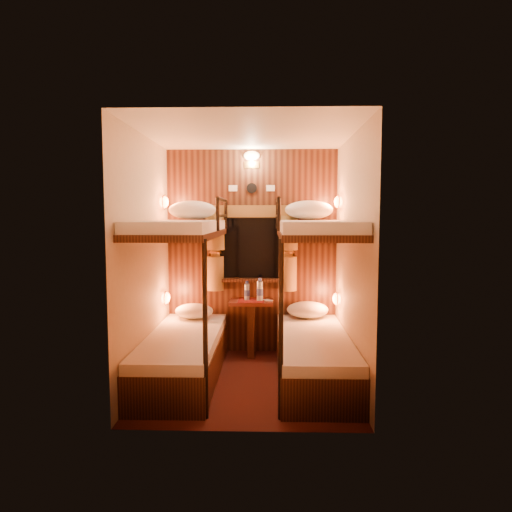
{
  "coord_description": "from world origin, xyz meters",
  "views": [
    {
      "loc": [
        0.21,
        -4.36,
        1.63
      ],
      "look_at": [
        0.07,
        0.15,
        1.23
      ],
      "focal_mm": 32.0,
      "sensor_mm": 36.0,
      "label": 1
    }
  ],
  "objects_px": {
    "table": "(251,320)",
    "bottle_left": "(247,292)",
    "bunk_left": "(183,324)",
    "bottle_right": "(260,291)",
    "bunk_right": "(314,324)"
  },
  "relations": [
    {
      "from": "table",
      "to": "bottle_left",
      "type": "distance_m",
      "value": 0.34
    },
    {
      "from": "bunk_right",
      "to": "table",
      "type": "relative_size",
      "value": 2.9
    },
    {
      "from": "bottle_left",
      "to": "table",
      "type": "bearing_deg",
      "value": -13.77
    },
    {
      "from": "bottle_right",
      "to": "table",
      "type": "bearing_deg",
      "value": 173.27
    },
    {
      "from": "bottle_right",
      "to": "bunk_right",
      "type": "bearing_deg",
      "value": -54.52
    },
    {
      "from": "table",
      "to": "bottle_left",
      "type": "bearing_deg",
      "value": 166.23
    },
    {
      "from": "bunk_left",
      "to": "bottle_left",
      "type": "height_order",
      "value": "bunk_left"
    },
    {
      "from": "bunk_left",
      "to": "bunk_right",
      "type": "height_order",
      "value": "same"
    },
    {
      "from": "table",
      "to": "bottle_right",
      "type": "bearing_deg",
      "value": -6.73
    },
    {
      "from": "bunk_left",
      "to": "table",
      "type": "relative_size",
      "value": 2.9
    },
    {
      "from": "bunk_right",
      "to": "table",
      "type": "height_order",
      "value": "bunk_right"
    },
    {
      "from": "bunk_right",
      "to": "table",
      "type": "distance_m",
      "value": 1.02
    },
    {
      "from": "bunk_left",
      "to": "bottle_right",
      "type": "relative_size",
      "value": 7.2
    },
    {
      "from": "bunk_left",
      "to": "bottle_left",
      "type": "xyz_separation_m",
      "value": [
        0.6,
        0.79,
        0.19
      ]
    },
    {
      "from": "bunk_left",
      "to": "bottle_right",
      "type": "xyz_separation_m",
      "value": [
        0.75,
        0.77,
        0.21
      ]
    }
  ]
}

